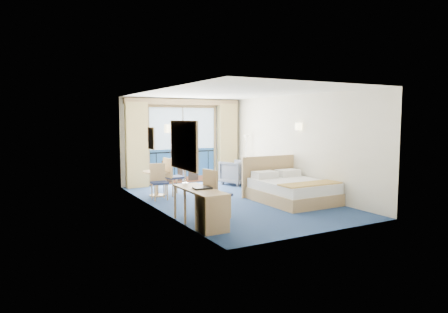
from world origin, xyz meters
TOP-DOWN VIEW (x-y plane):
  - floor at (0.00, 0.00)m, footprint 6.50×6.50m
  - room_walls at (0.00, 0.00)m, footprint 4.04×6.54m
  - balcony_door at (-0.01, 3.22)m, footprint 2.36×0.03m
  - curtain_left at (-1.55, 3.07)m, footprint 0.65×0.22m
  - curtain_right at (1.55, 3.07)m, footprint 0.65×0.22m
  - pelmet at (0.00, 3.10)m, footprint 3.80×0.25m
  - mirror at (-1.97, -1.50)m, footprint 0.05×1.25m
  - wall_print at (-1.97, 0.45)m, footprint 0.04×0.42m
  - sconce_left at (-1.94, -0.60)m, footprint 0.18×0.18m
  - sconce_right at (1.94, -0.15)m, footprint 0.18×0.18m
  - bed at (1.20, -0.79)m, footprint 1.70×2.02m
  - nightstand at (1.76, 0.40)m, footprint 0.44×0.42m
  - phone at (1.77, 0.41)m, footprint 0.21×0.18m
  - armchair at (1.34, 2.12)m, footprint 1.03×1.05m
  - floor_lamp at (1.82, 2.29)m, footprint 0.21×0.21m
  - desk at (-1.73, -2.10)m, footprint 0.52×1.51m
  - desk_chair at (-1.26, -1.42)m, footprint 0.54×0.53m
  - folder at (-1.68, -1.70)m, footprint 0.37×0.30m
  - desk_lamp at (-1.78, -1.10)m, footprint 0.12×0.12m
  - round_table at (-1.48, 1.51)m, footprint 0.75×0.75m
  - table_chair_a at (-1.11, 1.37)m, footprint 0.52×0.51m
  - table_chair_b at (-1.59, 1.07)m, footprint 0.42×0.43m

SIDE VIEW (x-z plane):
  - floor at x=0.00m, z-range 0.00..0.00m
  - nightstand at x=1.76m, z-range 0.00..0.57m
  - bed at x=1.20m, z-range -0.24..0.83m
  - armchair at x=1.34m, z-range 0.00..0.75m
  - desk at x=-1.73m, z-range 0.04..0.75m
  - round_table at x=-1.48m, z-range 0.17..0.84m
  - table_chair_b at x=-1.59m, z-range 0.06..0.97m
  - table_chair_a at x=-1.11m, z-range 0.06..1.08m
  - desk_chair at x=-1.26m, z-range 0.07..1.10m
  - phone at x=1.77m, z-range 0.57..0.66m
  - folder at x=-1.68m, z-range 0.71..0.74m
  - desk_lamp at x=-1.78m, z-range 0.83..1.29m
  - balcony_door at x=-0.01m, z-range -0.12..2.40m
  - floor_lamp at x=1.82m, z-range 0.40..1.93m
  - curtain_left at x=-1.55m, z-range 0.00..2.55m
  - curtain_right at x=1.55m, z-range 0.00..2.55m
  - mirror at x=-1.97m, z-range 1.08..2.03m
  - wall_print at x=-1.97m, z-range 1.34..1.86m
  - room_walls at x=0.00m, z-range 0.42..3.14m
  - sconce_left at x=-1.94m, z-range 1.76..1.94m
  - sconce_right at x=1.94m, z-range 1.76..1.94m
  - pelmet at x=0.00m, z-range 2.49..2.67m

